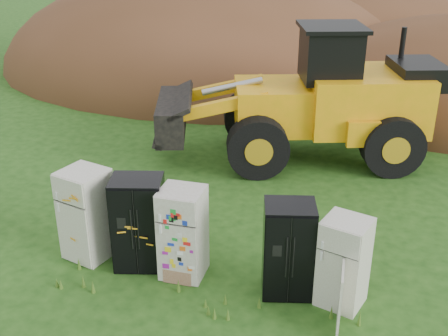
# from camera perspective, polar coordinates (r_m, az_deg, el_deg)

# --- Properties ---
(ground) EXTENTS (120.00, 120.00, 0.00)m
(ground) POSITION_cam_1_polar(r_m,az_deg,el_deg) (10.74, -1.23, -11.00)
(ground) COLOR #1C4512
(ground) RESTS_ON ground
(fridge_leftmost) EXTENTS (0.97, 0.95, 1.84)m
(fridge_leftmost) POSITION_cam_1_polar(r_m,az_deg,el_deg) (11.21, -13.77, -4.58)
(fridge_leftmost) COLOR silver
(fridge_leftmost) RESTS_ON ground
(fridge_black_side) EXTENTS (1.12, 0.99, 1.82)m
(fridge_black_side) POSITION_cam_1_polar(r_m,az_deg,el_deg) (10.74, -8.65, -5.51)
(fridge_black_side) COLOR black
(fridge_black_side) RESTS_ON ground
(fridge_sticker) EXTENTS (0.81, 0.75, 1.76)m
(fridge_sticker) POSITION_cam_1_polar(r_m,az_deg,el_deg) (10.39, -4.20, -6.59)
(fridge_sticker) COLOR silver
(fridge_sticker) RESTS_ON ground
(fridge_black_right) EXTENTS (1.03, 0.93, 1.75)m
(fridge_black_right) POSITION_cam_1_polar(r_m,az_deg,el_deg) (9.97, 6.54, -8.18)
(fridge_black_right) COLOR black
(fridge_black_right) RESTS_ON ground
(fridge_open_door) EXTENTS (0.90, 0.86, 1.64)m
(fridge_open_door) POSITION_cam_1_polar(r_m,az_deg,el_deg) (9.87, 12.06, -9.37)
(fridge_open_door) COLOR silver
(fridge_open_door) RESTS_ON ground
(wheel_loader) EXTENTS (8.11, 5.35, 3.64)m
(wheel_loader) POSITION_cam_1_polar(r_m,az_deg,el_deg) (15.20, 7.03, 7.42)
(wheel_loader) COLOR #FAA110
(wheel_loader) RESTS_ON ground
(dirt_mound_left) EXTENTS (18.14, 13.61, 8.18)m
(dirt_mound_left) POSITION_cam_1_polar(r_m,az_deg,el_deg) (24.83, -1.91, 9.92)
(dirt_mound_left) COLOR #4D2E18
(dirt_mound_left) RESTS_ON ground
(dirt_mound_back) EXTENTS (19.47, 12.98, 6.96)m
(dirt_mound_back) POSITION_cam_1_polar(r_m,az_deg,el_deg) (27.71, 10.81, 11.04)
(dirt_mound_back) COLOR #4D2E18
(dirt_mound_back) RESTS_ON ground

